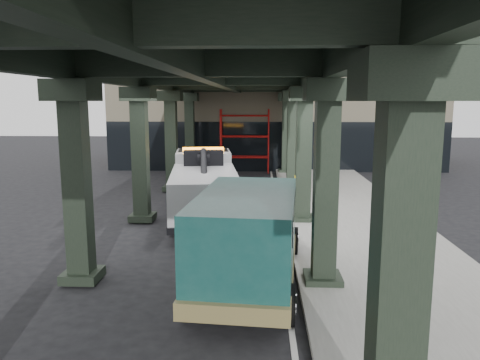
# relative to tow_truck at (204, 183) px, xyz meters

# --- Properties ---
(ground) EXTENTS (90.00, 90.00, 0.00)m
(ground) POSITION_rel_tow_truck_xyz_m (1.18, -3.00, -1.31)
(ground) COLOR black
(ground) RESTS_ON ground
(sidewalk) EXTENTS (5.00, 40.00, 0.15)m
(sidewalk) POSITION_rel_tow_truck_xyz_m (5.68, -1.00, -1.24)
(sidewalk) COLOR gray
(sidewalk) RESTS_ON ground
(lane_stripe) EXTENTS (0.12, 38.00, 0.01)m
(lane_stripe) POSITION_rel_tow_truck_xyz_m (2.88, -1.00, -1.31)
(lane_stripe) COLOR silver
(lane_stripe) RESTS_ON ground
(viaduct) EXTENTS (7.40, 32.00, 6.40)m
(viaduct) POSITION_rel_tow_truck_xyz_m (0.78, -1.00, 4.15)
(viaduct) COLOR black
(viaduct) RESTS_ON ground
(building) EXTENTS (22.00, 10.00, 8.00)m
(building) POSITION_rel_tow_truck_xyz_m (3.18, 17.00, 2.69)
(building) COLOR #C6B793
(building) RESTS_ON ground
(scaffolding) EXTENTS (3.08, 0.88, 4.00)m
(scaffolding) POSITION_rel_tow_truck_xyz_m (1.18, 11.64, 0.80)
(scaffolding) COLOR #B3110E
(scaffolding) RESTS_ON ground
(tow_truck) EXTENTS (3.27, 8.41, 2.69)m
(tow_truck) POSITION_rel_tow_truck_xyz_m (0.00, 0.00, 0.00)
(tow_truck) COLOR black
(tow_truck) RESTS_ON ground
(towed_van) EXTENTS (2.80, 6.08, 2.40)m
(towed_van) POSITION_rel_tow_truck_xyz_m (1.96, -7.08, -0.02)
(towed_van) COLOR #12403D
(towed_van) RESTS_ON ground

